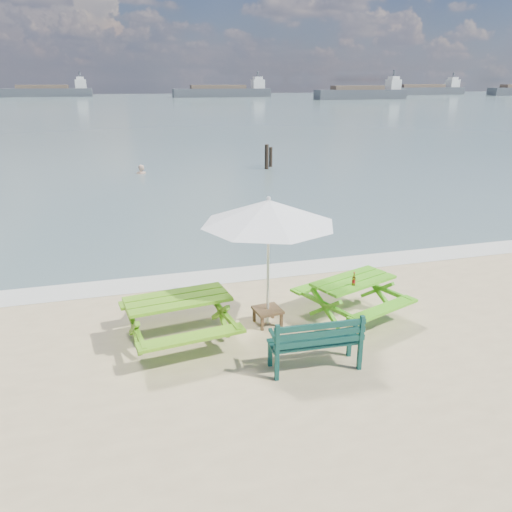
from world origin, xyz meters
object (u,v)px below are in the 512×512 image
object	(u,v)px
park_bench	(315,352)
beer_bottle	(354,281)
patio_umbrella	(268,212)
side_table	(268,316)
picnic_table_right	(352,299)
swimmer	(142,182)
picnic_table_left	(179,320)

from	to	relation	value
park_bench	beer_bottle	world-z (taller)	beer_bottle
patio_umbrella	beer_bottle	bearing A→B (deg)	-14.29
park_bench	side_table	distance (m)	1.61
picnic_table_right	park_bench	distance (m)	1.98
beer_bottle	side_table	bearing A→B (deg)	165.71
beer_bottle	picnic_table_right	bearing A→B (deg)	63.35
beer_bottle	swimmer	bearing A→B (deg)	99.29
picnic_table_left	park_bench	distance (m)	2.35
picnic_table_left	patio_umbrella	xyz separation A→B (m)	(1.62, 0.20, 1.71)
picnic_table_left	beer_bottle	world-z (taller)	beer_bottle
park_bench	side_table	size ratio (longest dim) A/B	2.76
beer_bottle	swimmer	world-z (taller)	beer_bottle
patio_umbrella	swimmer	distance (m)	16.68
side_table	swimmer	bearing A→B (deg)	94.42
park_bench	side_table	bearing A→B (deg)	99.64
picnic_table_right	patio_umbrella	distance (m)	2.37
side_table	beer_bottle	size ratio (longest dim) A/B	2.14
picnic_table_right	beer_bottle	world-z (taller)	beer_bottle
picnic_table_right	park_bench	bearing A→B (deg)	-132.57
side_table	patio_umbrella	world-z (taller)	patio_umbrella
picnic_table_left	swimmer	xyz separation A→B (m)	(0.35, 16.64, -0.77)
park_bench	swimmer	world-z (taller)	park_bench
park_bench	beer_bottle	size ratio (longest dim) A/B	5.89
swimmer	side_table	bearing A→B (deg)	-85.58
picnic_table_left	picnic_table_right	xyz separation A→B (m)	(3.23, 0.07, -0.03)
side_table	patio_umbrella	xyz separation A→B (m)	(0.00, -0.00, 1.94)
patio_umbrella	picnic_table_left	bearing A→B (deg)	-173.01
beer_bottle	swimmer	distance (m)	17.09
patio_umbrella	side_table	bearing A→B (deg)	90.00
swimmer	park_bench	bearing A→B (deg)	-85.12
patio_umbrella	beer_bottle	size ratio (longest dim) A/B	10.68
picnic_table_right	park_bench	size ratio (longest dim) A/B	1.52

